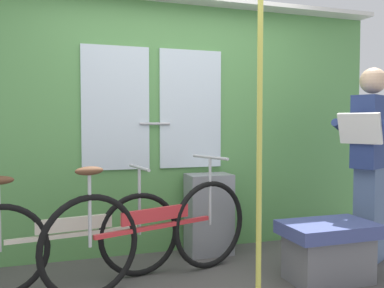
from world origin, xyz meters
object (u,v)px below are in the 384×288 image
trash_bin_by_wall (209,214)px  bench_seat_corner (328,250)px  handrail_pole (260,131)px  bicycle_near_door (73,239)px  bicycle_leaning_behind (155,232)px  passenger_reading_newspaper (371,160)px

trash_bin_by_wall → bench_seat_corner: size_ratio=1.05×
handrail_pole → bench_seat_corner: (0.73, 0.26, -0.91)m
bicycle_near_door → handrail_pole: bearing=-41.7°
handrail_pole → bench_seat_corner: size_ratio=3.30×
bicycle_leaning_behind → handrail_pole: handrail_pole is taller
bicycle_near_door → handrail_pole: (1.12, -0.74, 0.80)m
trash_bin_by_wall → handrail_pole: 1.42m
bicycle_leaning_behind → handrail_pole: (0.53, -0.65, 0.77)m
bicycle_leaning_behind → bench_seat_corner: size_ratio=2.42×
bicycle_leaning_behind → trash_bin_by_wall: (0.63, 0.53, -0.02)m
passenger_reading_newspaper → handrail_pole: (-1.36, -0.55, 0.27)m
bicycle_leaning_behind → trash_bin_by_wall: bearing=21.2°
trash_bin_by_wall → handrail_pole: size_ratio=0.32×
bicycle_leaning_behind → trash_bin_by_wall: 0.82m
passenger_reading_newspaper → bench_seat_corner: size_ratio=2.40×
trash_bin_by_wall → bench_seat_corner: trash_bin_by_wall is taller
bicycle_leaning_behind → passenger_reading_newspaper: (1.90, -0.10, 0.50)m
passenger_reading_newspaper → trash_bin_by_wall: size_ratio=2.28×
bicycle_leaning_behind → bench_seat_corner: 1.32m
passenger_reading_newspaper → trash_bin_by_wall: bearing=-55.0°
bicycle_near_door → trash_bin_by_wall: bicycle_near_door is taller
bicycle_leaning_behind → passenger_reading_newspaper: 1.96m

